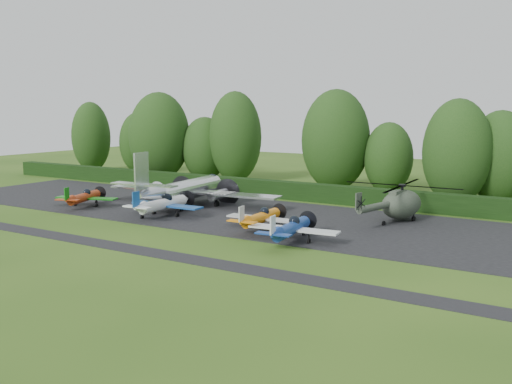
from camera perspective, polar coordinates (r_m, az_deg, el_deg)
The scene contains 19 objects.
ground at distance 50.23m, azimuth -10.18°, elevation -3.75°, with size 160.00×160.00×0.00m, color #305317.
apron at distance 57.91m, azimuth -3.59°, elevation -2.00°, with size 70.00×18.00×0.01m, color black.
taxiway_verge at distance 46.05m, azimuth -15.16°, elevation -5.03°, with size 70.00×2.00×0.00m, color black.
hedgerow at distance 67.07m, azimuth 1.82°, elevation -0.55°, with size 90.00×1.60×2.00m, color black.
transport_plane at distance 61.00m, azimuth -7.09°, elevation 0.22°, with size 20.49×15.71×6.57m.
light_plane_red at distance 63.08m, azimuth -16.79°, elevation -0.49°, with size 6.75×7.10×2.59m.
light_plane_white at distance 55.90m, azimuth -9.25°, elevation -1.18°, with size 7.80×8.20×3.00m.
light_plane_orange at distance 49.19m, azimuth 0.54°, elevation -2.56°, with size 6.89×7.24×2.65m.
light_plane_blue at distance 44.64m, azimuth 3.57°, elevation -3.63°, with size 7.34×7.72×2.82m.
helicopter at distance 54.39m, azimuth 14.33°, elevation -0.94°, with size 10.80×12.64×3.48m.
tree_0 at distance 84.52m, azimuth -9.64°, elevation 5.53°, with size 8.86×8.86×12.71m.
tree_1 at distance 80.48m, azimuth -2.08°, elevation 5.52°, with size 7.37×7.37×12.76m.
tree_2 at distance 65.14m, azimuth 19.45°, elevation 3.78°, with size 7.26×7.26×11.49m.
tree_3 at distance 72.90m, azimuth 7.97°, elevation 5.15°, with size 8.61×8.61×12.80m.
tree_4 at distance 97.60m, azimuth -16.17°, elevation 5.31°, with size 6.23×6.23×11.40m.
tree_6 at distance 67.76m, azimuth 23.18°, elevation 3.22°, with size 6.94×6.94×10.25m.
tree_7 at distance 93.59m, azimuth -11.67°, elevation 4.84°, with size 6.05×6.05×9.74m.
tree_9 at distance 83.03m, azimuth -5.13°, elevation 4.34°, with size 6.61×6.61×9.16m.
tree_10 at distance 71.69m, azimuth 13.10°, elevation 3.33°, with size 5.95×5.95×8.75m.
Camera 1 is at (32.83, -36.53, 10.53)m, focal length 40.00 mm.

